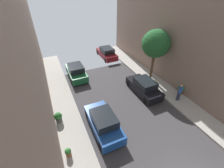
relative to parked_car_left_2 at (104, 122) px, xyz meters
The scene contains 9 objects.
parked_car_left_2 is the anchor object (origin of this frame).
parked_car_left_3 8.49m from the parked_car_left_2, 90.00° to the left, with size 1.78×4.20×1.57m.
parked_car_right_1 5.99m from the parked_car_left_2, 25.60° to the left, with size 1.78×4.20×1.57m.
parked_car_right_2 13.20m from the parked_car_left_2, 65.85° to the left, with size 1.78×4.20×1.57m.
pedestrian 7.62m from the parked_car_left_2, ahead, with size 0.40×0.36×1.72m.
street_tree_1 9.42m from the parked_car_left_2, 30.07° to the left, with size 2.83×2.83×5.53m.
potted_plant_1 3.11m from the parked_car_left_2, 158.73° to the right, with size 0.40×0.40×0.64m.
potted_plant_3 8.53m from the parked_car_left_2, ahead, with size 0.64×0.64×0.95m.
potted_plant_5 3.66m from the parked_car_left_2, 144.99° to the left, with size 0.61×0.61×0.85m.
Camera 1 is at (-5.38, -0.95, 9.49)m, focal length 24.42 mm.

